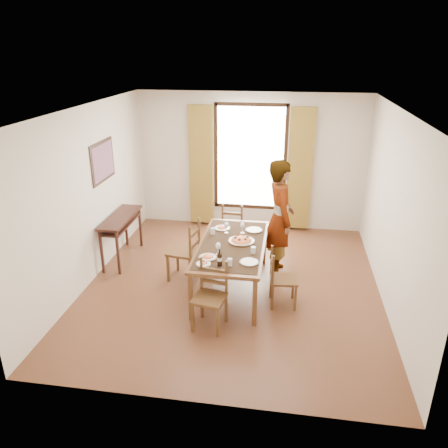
# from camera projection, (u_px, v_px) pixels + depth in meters

# --- Properties ---
(ground) EXTENTS (5.00, 5.00, 0.00)m
(ground) POSITION_uv_depth(u_px,v_px,m) (233.00, 284.00, 6.90)
(ground) COLOR #492717
(ground) RESTS_ON ground
(room_shell) EXTENTS (4.60, 5.10, 2.74)m
(room_shell) POSITION_uv_depth(u_px,v_px,m) (235.00, 189.00, 6.43)
(room_shell) COLOR beige
(room_shell) RESTS_ON ground
(console_table) EXTENTS (0.38, 1.20, 0.80)m
(console_table) POSITION_uv_depth(u_px,v_px,m) (121.00, 223.00, 7.47)
(console_table) COLOR #341811
(console_table) RESTS_ON ground
(dining_table) EXTENTS (0.98, 1.96, 0.76)m
(dining_table) POSITION_uv_depth(u_px,v_px,m) (232.00, 247.00, 6.53)
(dining_table) COLOR brown
(dining_table) RESTS_ON ground
(chair_west) EXTENTS (0.51, 0.51, 1.00)m
(chair_west) POSITION_uv_depth(u_px,v_px,m) (186.00, 252.00, 6.90)
(chair_west) COLOR brown
(chair_west) RESTS_ON ground
(chair_north) EXTENTS (0.43, 0.43, 0.91)m
(chair_north) POSITION_uv_depth(u_px,v_px,m) (234.00, 227.00, 7.95)
(chair_north) COLOR brown
(chair_north) RESTS_ON ground
(chair_south) EXTENTS (0.47, 0.47, 0.92)m
(chair_south) POSITION_uv_depth(u_px,v_px,m) (210.00, 298.00, 5.73)
(chair_south) COLOR brown
(chair_south) RESTS_ON ground
(chair_east) EXTENTS (0.42, 0.42, 0.86)m
(chair_east) POSITION_uv_depth(u_px,v_px,m) (281.00, 280.00, 6.23)
(chair_east) COLOR brown
(chair_east) RESTS_ON ground
(man) EXTENTS (0.92, 0.80, 1.91)m
(man) POSITION_uv_depth(u_px,v_px,m) (280.00, 218.00, 6.92)
(man) COLOR gray
(man) RESTS_ON ground
(plate_sw) EXTENTS (0.27, 0.27, 0.05)m
(plate_sw) POSITION_uv_depth(u_px,v_px,m) (208.00, 256.00, 6.06)
(plate_sw) COLOR silver
(plate_sw) RESTS_ON dining_table
(plate_se) EXTENTS (0.27, 0.27, 0.05)m
(plate_se) POSITION_uv_depth(u_px,v_px,m) (249.00, 261.00, 5.93)
(plate_se) COLOR silver
(plate_se) RESTS_ON dining_table
(plate_nw) EXTENTS (0.27, 0.27, 0.05)m
(plate_nw) POSITION_uv_depth(u_px,v_px,m) (222.00, 227.00, 7.03)
(plate_nw) COLOR silver
(plate_nw) RESTS_ON dining_table
(plate_ne) EXTENTS (0.27, 0.27, 0.05)m
(plate_ne) POSITION_uv_depth(u_px,v_px,m) (254.00, 229.00, 6.96)
(plate_ne) COLOR silver
(plate_ne) RESTS_ON dining_table
(pasta_platter) EXTENTS (0.40, 0.40, 0.10)m
(pasta_platter) POSITION_uv_depth(u_px,v_px,m) (241.00, 239.00, 6.55)
(pasta_platter) COLOR red
(pasta_platter) RESTS_ON dining_table
(caprese_plate) EXTENTS (0.20, 0.20, 0.04)m
(caprese_plate) POSITION_uv_depth(u_px,v_px,m) (203.00, 263.00, 5.89)
(caprese_plate) COLOR silver
(caprese_plate) RESTS_ON dining_table
(wine_glass_a) EXTENTS (0.08, 0.08, 0.18)m
(wine_glass_a) POSITION_uv_depth(u_px,v_px,m) (218.00, 248.00, 6.15)
(wine_glass_a) COLOR white
(wine_glass_a) RESTS_ON dining_table
(wine_glass_b) EXTENTS (0.08, 0.08, 0.18)m
(wine_glass_b) POSITION_uv_depth(u_px,v_px,m) (243.00, 228.00, 6.84)
(wine_glass_b) COLOR white
(wine_glass_b) RESTS_ON dining_table
(wine_glass_c) EXTENTS (0.08, 0.08, 0.18)m
(wine_glass_c) POSITION_uv_depth(u_px,v_px,m) (226.00, 227.00, 6.85)
(wine_glass_c) COLOR white
(wine_glass_c) RESTS_ON dining_table
(tumbler_a) EXTENTS (0.07, 0.07, 0.10)m
(tumbler_a) POSITION_uv_depth(u_px,v_px,m) (253.00, 250.00, 6.19)
(tumbler_a) COLOR silver
(tumbler_a) RESTS_ON dining_table
(tumbler_b) EXTENTS (0.07, 0.07, 0.10)m
(tumbler_b) POSITION_uv_depth(u_px,v_px,m) (213.00, 231.00, 6.83)
(tumbler_b) COLOR silver
(tumbler_b) RESTS_ON dining_table
(tumbler_c) EXTENTS (0.07, 0.07, 0.10)m
(tumbler_c) POSITION_uv_depth(u_px,v_px,m) (230.00, 262.00, 5.85)
(tumbler_c) COLOR silver
(tumbler_c) RESTS_ON dining_table
(wine_bottle) EXTENTS (0.07, 0.07, 0.25)m
(wine_bottle) POSITION_uv_depth(u_px,v_px,m) (220.00, 257.00, 5.82)
(wine_bottle) COLOR black
(wine_bottle) RESTS_ON dining_table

